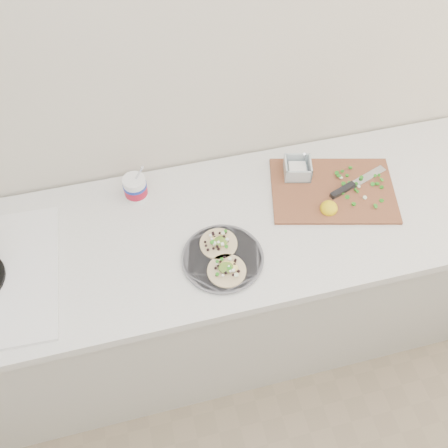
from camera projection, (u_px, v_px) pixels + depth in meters
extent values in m
cube|color=beige|center=(160.00, 84.00, 1.59)|extent=(3.50, 0.05, 2.60)
cube|color=beige|center=(193.00, 296.00, 2.11)|extent=(2.40, 0.62, 0.86)
cube|color=silver|center=(187.00, 238.00, 1.74)|extent=(2.44, 0.66, 0.04)
cylinder|color=#56565D|center=(223.00, 259.00, 1.66)|extent=(0.26, 0.26, 0.01)
cylinder|color=#56565D|center=(223.00, 258.00, 1.65)|extent=(0.27, 0.27, 0.00)
cylinder|color=white|center=(135.00, 188.00, 1.79)|extent=(0.08, 0.08, 0.10)
cylinder|color=#A6122C|center=(135.00, 189.00, 1.79)|extent=(0.08, 0.08, 0.04)
cylinder|color=#192D99|center=(135.00, 185.00, 1.78)|extent=(0.08, 0.08, 0.01)
cube|color=brown|center=(333.00, 190.00, 1.84)|extent=(0.51, 0.41, 0.01)
cube|color=white|center=(297.00, 170.00, 1.87)|extent=(0.06, 0.06, 0.03)
ellipsoid|color=yellow|center=(329.00, 207.00, 1.76)|extent=(0.06, 0.06, 0.05)
cube|color=silver|center=(367.00, 177.00, 1.87)|extent=(0.17, 0.09, 0.00)
cube|color=black|center=(343.00, 190.00, 1.82)|extent=(0.11, 0.06, 0.02)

